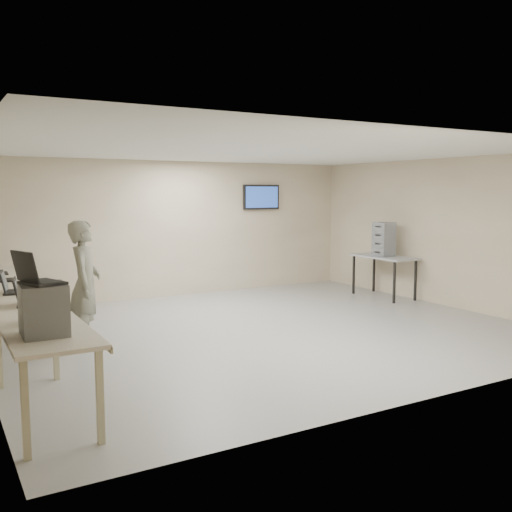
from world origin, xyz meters
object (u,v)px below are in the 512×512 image
equipment_box (44,309)px  side_table (384,259)px  workbench (16,299)px  soldier (85,284)px

equipment_box → side_table: size_ratio=0.32×
equipment_box → workbench: bearing=89.9°
soldier → side_table: 6.29m
workbench → soldier: 1.02m
workbench → equipment_box: 2.39m
soldier → side_table: bearing=-60.3°
equipment_box → side_table: 8.07m
equipment_box → side_table: bearing=27.4°
equipment_box → soldier: (1.01, 2.75, -0.24)m
soldier → side_table: size_ratio=1.24×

